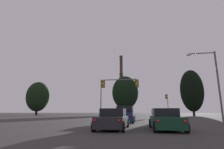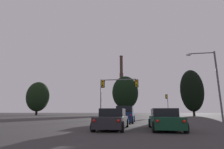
# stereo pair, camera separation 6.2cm
# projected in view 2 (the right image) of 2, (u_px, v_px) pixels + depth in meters

# --- Properties ---
(sedan_left_lane_second) EXTENTS (2.03, 4.72, 1.43)m
(sedan_left_lane_second) POSITION_uv_depth(u_px,v_px,m) (113.00, 119.00, 12.44)
(sedan_left_lane_second) COLOR #232328
(sedan_left_lane_second) RESTS_ON ground_plane
(suv_left_lane_front) EXTENTS (2.15, 4.92, 1.86)m
(suv_left_lane_front) POSITION_uv_depth(u_px,v_px,m) (125.00, 115.00, 20.19)
(suv_left_lane_front) COLOR navy
(suv_left_lane_front) RESTS_ON ground_plane
(sedan_center_lane_second) EXTENTS (2.03, 4.72, 1.43)m
(sedan_center_lane_second) POSITION_uv_depth(u_px,v_px,m) (165.00, 120.00, 12.02)
(sedan_center_lane_second) COLOR #0F3823
(sedan_center_lane_second) RESTS_ON ground_plane
(traffic_light_far_right) EXTENTS (0.78, 0.50, 6.31)m
(traffic_light_far_right) POSITION_uv_depth(u_px,v_px,m) (167.00, 102.00, 50.65)
(traffic_light_far_right) COLOR slate
(traffic_light_far_right) RESTS_ON ground_plane
(traffic_light_overhead_left) EXTENTS (6.05, 0.50, 6.24)m
(traffic_light_overhead_left) POSITION_uv_depth(u_px,v_px,m) (113.00, 88.00, 27.10)
(traffic_light_overhead_left) COLOR slate
(traffic_light_overhead_left) RESTS_ON ground_plane
(street_lamp) EXTENTS (3.34, 0.36, 8.28)m
(street_lamp) POSITION_uv_depth(u_px,v_px,m) (213.00, 77.00, 20.25)
(street_lamp) COLOR #56565B
(street_lamp) RESTS_ON ground_plane
(smokestack) EXTENTS (5.27, 5.27, 44.83)m
(smokestack) POSITION_uv_depth(u_px,v_px,m) (122.00, 90.00, 132.78)
(smokestack) COLOR #3C2B22
(smokestack) RESTS_ON ground_plane
(treeline_center_right) EXTENTS (10.45, 9.41, 15.42)m
(treeline_center_right) POSITION_uv_depth(u_px,v_px,m) (125.00, 92.00, 69.84)
(treeline_center_right) COLOR black
(treeline_center_right) RESTS_ON ground_plane
(treeline_far_left) EXTENTS (7.29, 6.56, 14.99)m
(treeline_far_left) POSITION_uv_depth(u_px,v_px,m) (192.00, 90.00, 57.30)
(treeline_far_left) COLOR black
(treeline_far_left) RESTS_ON ground_plane
(treeline_far_right) EXTENTS (8.80, 7.92, 12.83)m
(treeline_far_right) POSITION_uv_depth(u_px,v_px,m) (38.00, 97.00, 68.07)
(treeline_far_right) COLOR black
(treeline_far_right) RESTS_ON ground_plane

